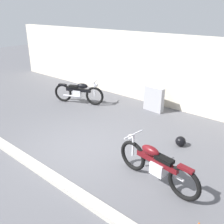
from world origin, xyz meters
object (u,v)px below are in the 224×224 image
(helmet, at_px, (181,141))
(motorcycle_maroon, at_px, (156,165))
(stone_marker, at_px, (154,99))
(motorcycle_black, at_px, (79,92))

(helmet, relative_size, motorcycle_maroon, 0.14)
(stone_marker, height_order, motorcycle_maroon, motorcycle_maroon)
(motorcycle_maroon, bearing_deg, stone_marker, -51.16)
(helmet, distance_m, motorcycle_black, 4.69)
(stone_marker, relative_size, motorcycle_black, 0.46)
(stone_marker, height_order, motorcycle_black, motorcycle_black)
(stone_marker, height_order, helmet, stone_marker)
(stone_marker, distance_m, helmet, 2.63)
(helmet, bearing_deg, motorcycle_black, 174.01)
(stone_marker, bearing_deg, motorcycle_black, -155.21)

